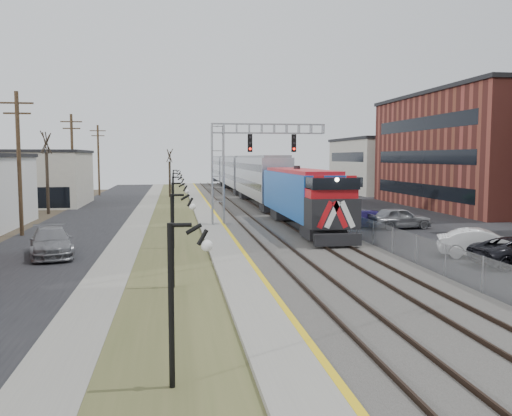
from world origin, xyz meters
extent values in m
plane|color=#473D2D|center=(0.00, 0.00, 0.00)|extent=(160.00, 160.00, 0.00)
cube|color=black|center=(-11.50, 35.00, 0.02)|extent=(7.00, 120.00, 0.04)
cube|color=gray|center=(-7.00, 35.00, 0.04)|extent=(2.00, 120.00, 0.08)
cube|color=#4B502B|center=(-4.00, 35.00, 0.03)|extent=(4.00, 120.00, 0.06)
cube|color=gray|center=(-1.00, 35.00, 0.12)|extent=(2.00, 120.00, 0.24)
cube|color=#595651|center=(4.00, 35.00, 0.10)|extent=(8.00, 120.00, 0.20)
cube|color=black|center=(16.00, 35.00, 0.02)|extent=(16.00, 120.00, 0.04)
cube|color=gold|center=(-0.12, 35.00, 0.24)|extent=(0.24, 120.00, 0.01)
cube|color=#2D2119|center=(1.25, 35.00, 0.28)|extent=(0.08, 120.00, 0.15)
cube|color=#2D2119|center=(2.75, 35.00, 0.28)|extent=(0.08, 120.00, 0.15)
cube|color=#2D2119|center=(4.75, 35.00, 0.28)|extent=(0.08, 120.00, 0.15)
cube|color=#2D2119|center=(6.25, 35.00, 0.28)|extent=(0.08, 120.00, 0.15)
cube|color=#1551B0|center=(5.50, 24.36, 2.47)|extent=(3.00, 17.00, 4.25)
cube|color=black|center=(5.50, 15.66, 0.70)|extent=(2.80, 0.50, 0.70)
cube|color=#93959D|center=(5.50, 44.66, 3.01)|extent=(3.00, 22.00, 5.33)
cube|color=#93959D|center=(5.50, 67.46, 3.01)|extent=(3.00, 22.00, 5.33)
cube|color=#93959D|center=(5.50, 90.26, 3.01)|extent=(3.00, 22.00, 5.33)
cube|color=gray|center=(-0.50, 28.00, 4.00)|extent=(1.00, 1.00, 8.00)
cube|color=gray|center=(3.50, 28.00, 7.75)|extent=(9.00, 0.80, 0.80)
cube|color=black|center=(2.00, 27.55, 6.60)|extent=(0.35, 0.25, 1.40)
cube|color=black|center=(5.50, 27.55, 6.60)|extent=(0.35, 0.25, 1.40)
cylinder|color=black|center=(-4.00, -2.00, 2.00)|extent=(0.14, 0.14, 4.00)
cylinder|color=black|center=(-4.00, 8.00, 2.00)|extent=(0.14, 0.14, 4.00)
cylinder|color=black|center=(-4.00, 18.00, 2.00)|extent=(0.14, 0.14, 4.00)
cylinder|color=black|center=(-4.00, 28.00, 2.00)|extent=(0.14, 0.14, 4.00)
cylinder|color=black|center=(-4.00, 38.00, 2.00)|extent=(0.14, 0.14, 4.00)
cylinder|color=black|center=(-4.00, 50.00, 2.00)|extent=(0.14, 0.14, 4.00)
cylinder|color=#4C3823|center=(-14.50, 25.00, 5.00)|extent=(0.28, 0.28, 10.00)
cylinder|color=#4C3823|center=(-14.50, 45.00, 5.00)|extent=(0.28, 0.28, 10.00)
cylinder|color=#4C3823|center=(-14.50, 65.00, 5.00)|extent=(0.28, 0.28, 10.00)
cube|color=gray|center=(8.20, 35.00, 0.80)|extent=(0.04, 120.00, 1.60)
cube|color=beige|center=(-21.00, 50.00, 3.00)|extent=(14.00, 12.00, 6.00)
cube|color=brown|center=(30.00, 40.00, 6.00)|extent=(16.00, 26.00, 12.00)
cube|color=beige|center=(30.00, 65.00, 4.00)|extent=(16.00, 18.00, 8.00)
cylinder|color=#382D23|center=(-16.00, 40.00, 2.97)|extent=(0.30, 0.30, 5.95)
cylinder|color=#382D23|center=(-4.50, 60.00, 2.45)|extent=(0.30, 0.30, 4.90)
imported|color=silver|center=(12.71, 12.45, 0.78)|extent=(4.99, 3.32, 1.55)
imported|color=navy|center=(11.47, 25.38, 0.67)|extent=(4.99, 3.34, 1.34)
imported|color=gray|center=(13.11, 24.44, 0.83)|extent=(5.04, 2.47, 1.65)
imported|color=#0C3F13|center=(11.91, 40.64, 0.76)|extent=(4.68, 1.85, 1.51)
imported|color=slate|center=(-10.69, 16.45, 0.78)|extent=(3.41, 5.77, 1.57)
imported|color=#0D4518|center=(11.35, 45.08, 0.75)|extent=(4.70, 2.07, 1.50)
camera|label=1|loc=(-3.88, -14.58, 5.52)|focal=38.00mm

